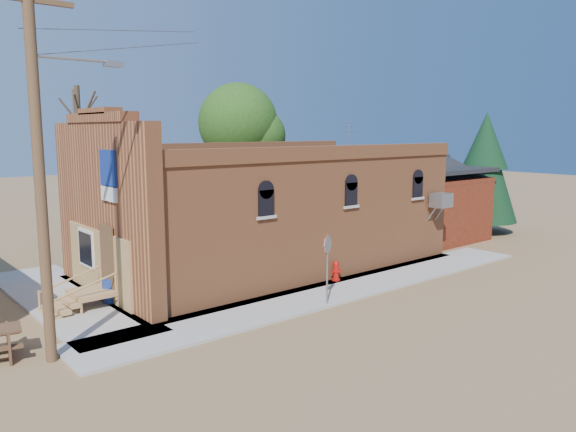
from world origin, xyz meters
TOP-DOWN VIEW (x-y plane):
  - ground at (0.00, 0.00)m, footprint 120.00×120.00m
  - sidewalk_south at (1.50, 0.90)m, footprint 19.00×2.20m
  - sidewalk_west at (-6.30, 6.00)m, footprint 2.60×10.00m
  - brick_bar at (1.64, 5.49)m, footprint 16.40×7.97m
  - red_shed at (11.50, 5.50)m, footprint 5.40×6.40m
  - utility_pole at (-8.14, 1.20)m, footprint 3.12×0.26m
  - tree_bare_near at (-3.00, 13.00)m, footprint 2.80×2.80m
  - tree_leafy at (6.00, 13.50)m, footprint 4.40×4.40m
  - evergreen_tree at (15.50, 4.00)m, footprint 3.60×3.60m
  - fire_hydrant at (2.10, 1.80)m, footprint 0.42×0.39m
  - stop_sign at (-0.10, 0.00)m, footprint 0.56×0.32m
  - trash_barrel at (-5.30, 4.58)m, footprint 0.52×0.52m

SIDE VIEW (x-z plane):
  - ground at x=0.00m, z-range 0.00..0.00m
  - sidewalk_south at x=1.50m, z-range 0.00..0.08m
  - sidewalk_west at x=-6.30m, z-range 0.00..0.08m
  - fire_hydrant at x=2.10m, z-range 0.07..0.82m
  - trash_barrel at x=-5.30m, z-range 0.08..0.85m
  - stop_sign at x=-0.10m, z-range 0.68..2.91m
  - red_shed at x=11.50m, z-range 0.12..4.42m
  - brick_bar at x=1.64m, z-range -0.81..5.49m
  - evergreen_tree at x=15.50m, z-range 0.46..6.96m
  - utility_pole at x=-8.14m, z-range 0.27..9.27m
  - tree_leafy at x=6.00m, z-range 1.86..10.01m
  - tree_bare_near at x=-3.00m, z-range 2.14..9.79m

